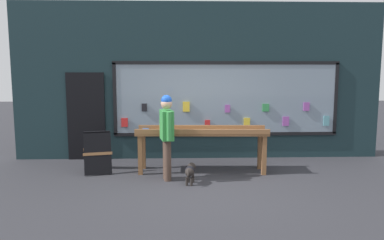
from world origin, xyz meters
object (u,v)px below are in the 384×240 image
Objects in this scene: display_table_main at (202,136)px; small_dog at (190,171)px; person_browsing at (167,131)px; sandwich_board_sign at (98,152)px.

display_table_main is 5.13× the size of small_dog.
small_dog is at bearing -107.42° from display_table_main.
person_browsing reaches higher than display_table_main.
person_browsing reaches higher than sandwich_board_sign.
small_dog is 2.17m from sandwich_board_sign.
sandwich_board_sign is at bearing 55.59° from person_browsing.
display_table_main is 0.94m from person_browsing.
small_dog is 0.64× the size of sandwich_board_sign.
display_table_main is 1.04m from small_dog.
display_table_main is 1.66× the size of person_browsing.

